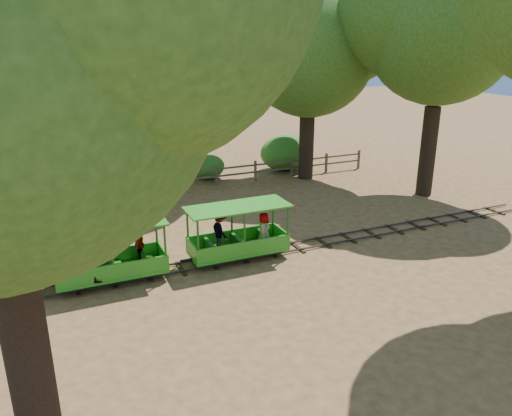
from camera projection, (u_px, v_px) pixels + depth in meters
name	position (u px, v px, depth m)	size (l,w,h in m)	color
ground	(270.00, 253.00, 16.26)	(90.00, 90.00, 0.00)	#9B6B43
track	(270.00, 251.00, 16.23)	(22.00, 1.00, 0.10)	#3F3D3A
carriage_front	(112.00, 257.00, 14.05)	(3.20, 1.39, 1.66)	#2F911F
carriage_rear	(237.00, 236.00, 15.58)	(3.20, 1.31, 1.66)	#2F911F
oak_nc	(133.00, 19.00, 21.36)	(8.76, 7.71, 10.50)	#2D2116
oak_ne	(308.00, 42.00, 22.80)	(7.74, 6.81, 9.21)	#2D2116
oak_e	(441.00, 19.00, 19.96)	(7.73, 6.80, 10.11)	#2D2116
fence	(196.00, 176.00, 22.98)	(18.10, 0.10, 1.00)	brown
shrub_west	(57.00, 180.00, 21.78)	(2.12, 1.63, 1.47)	#2D6B1E
shrub_mid_w	(138.00, 166.00, 23.05)	(2.94, 2.26, 2.03)	#2D6B1E
shrub_mid_e	(207.00, 167.00, 24.46)	(1.77, 1.36, 1.23)	#2D6B1E
shrub_east	(285.00, 153.00, 26.01)	(2.68, 2.06, 1.86)	#2D6B1E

